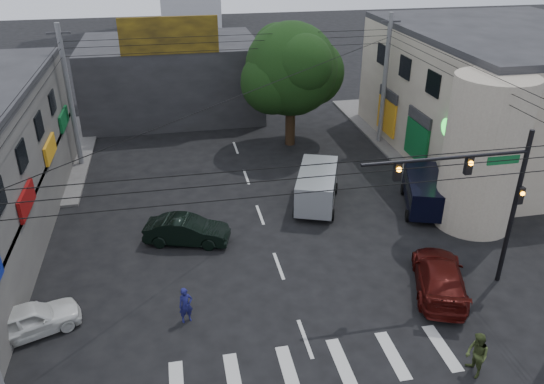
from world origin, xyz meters
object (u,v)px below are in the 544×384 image
object	(u,v)px
street_tree	(291,70)
traffic_gantry	(483,188)
utility_pole_far_right	(385,81)
silver_minivan	(317,188)
navy_van	(423,193)
pedestrian_olive	(477,355)
maroon_sedan	(440,277)
traffic_officer	(186,305)
dark_sedan	(187,230)
utility_pole_far_left	(70,98)
white_compact	(29,320)

from	to	relation	value
street_tree	traffic_gantry	xyz separation A→B (m)	(3.82, -18.00, -0.64)
street_tree	utility_pole_far_right	distance (m)	6.63
silver_minivan	navy_van	bearing A→B (deg)	-84.53
silver_minivan	pedestrian_olive	world-z (taller)	silver_minivan
traffic_gantry	pedestrian_olive	bearing A→B (deg)	-115.81
maroon_sedan	pedestrian_olive	xyz separation A→B (m)	(-1.03, -4.75, 0.16)
maroon_sedan	traffic_officer	world-z (taller)	traffic_officer
street_tree	silver_minivan	xyz separation A→B (m)	(-0.62, -9.42, -4.44)
dark_sedan	street_tree	bearing A→B (deg)	-17.80
dark_sedan	traffic_officer	world-z (taller)	traffic_officer
street_tree	utility_pole_far_left	distance (m)	14.56
pedestrian_olive	traffic_gantry	bearing A→B (deg)	154.53
dark_sedan	navy_van	size ratio (longest dim) A/B	0.88
white_compact	silver_minivan	size ratio (longest dim) A/B	0.80
dark_sedan	silver_minivan	bearing A→B (deg)	-54.48
utility_pole_far_right	traffic_officer	size ratio (longest dim) A/B	5.84
maroon_sedan	navy_van	xyz separation A→B (m)	(2.63, 7.21, 0.22)
dark_sedan	navy_van	world-z (taller)	navy_van
utility_pole_far_left	navy_van	xyz separation A→B (m)	(19.61, -9.95, -3.65)
utility_pole_far_right	dark_sedan	xyz separation A→B (m)	(-14.58, -11.06, -3.91)
street_tree	utility_pole_far_right	world-z (taller)	utility_pole_far_right
utility_pole_far_left	navy_van	distance (m)	22.30
utility_pole_far_left	maroon_sedan	distance (m)	24.46
street_tree	traffic_officer	xyz separation A→B (m)	(-8.45, -18.04, -4.69)
traffic_gantry	utility_pole_far_left	world-z (taller)	utility_pole_far_left
pedestrian_olive	dark_sedan	bearing A→B (deg)	-138.38
street_tree	silver_minivan	bearing A→B (deg)	-93.79
street_tree	pedestrian_olive	bearing A→B (deg)	-86.38
silver_minivan	navy_van	xyz separation A→B (m)	(5.74, -1.54, -0.09)
white_compact	utility_pole_far_right	bearing A→B (deg)	-72.51
utility_pole_far_left	traffic_officer	bearing A→B (deg)	-70.44
navy_van	silver_minivan	bearing A→B (deg)	94.15
maroon_sedan	utility_pole_far_left	bearing A→B (deg)	-24.91
traffic_gantry	navy_van	bearing A→B (deg)	79.64
street_tree	white_compact	bearing A→B (deg)	-129.50
navy_van	dark_sedan	bearing A→B (deg)	113.92
pedestrian_olive	utility_pole_far_left	bearing A→B (deg)	-143.62
utility_pole_far_left	pedestrian_olive	xyz separation A→B (m)	(15.95, -21.91, -3.71)
white_compact	traffic_officer	bearing A→B (deg)	-115.04
white_compact	maroon_sedan	bearing A→B (deg)	-112.76
white_compact	silver_minivan	xyz separation A→B (m)	(13.88, 8.17, 0.38)
utility_pole_far_left	dark_sedan	world-z (taller)	utility_pole_far_left
maroon_sedan	dark_sedan	bearing A→B (deg)	-9.64
pedestrian_olive	silver_minivan	bearing A→B (deg)	-170.93
utility_pole_far_left	utility_pole_far_right	size ratio (longest dim) A/B	1.00
traffic_officer	utility_pole_far_right	bearing A→B (deg)	34.42
dark_sedan	traffic_gantry	bearing A→B (deg)	-100.50
utility_pole_far_right	dark_sedan	size ratio (longest dim) A/B	2.07
traffic_gantry	utility_pole_far_right	distance (m)	17.21
street_tree	pedestrian_olive	xyz separation A→B (m)	(1.45, -22.91, -4.58)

